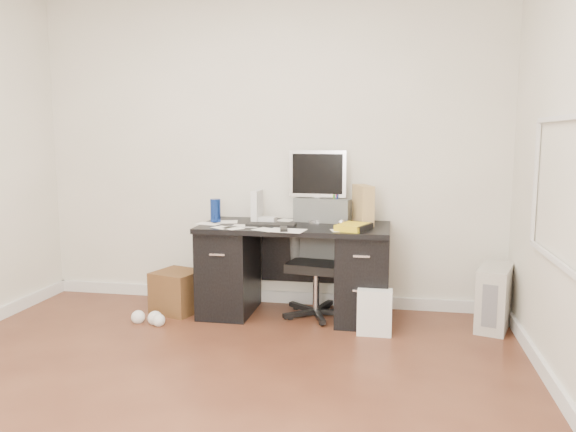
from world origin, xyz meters
name	(u,v)px	position (x,y,z in m)	size (l,w,h in m)	color
ground	(187,407)	(0.00, 0.00, 0.00)	(4.00, 4.00, 0.00)	#482317
room_shell	(187,94)	(0.03, 0.03, 1.66)	(4.02, 4.02, 2.71)	beige
desk	(295,268)	(0.30, 1.65, 0.40)	(1.50, 0.70, 0.75)	black
loose_papers	(269,225)	(0.10, 1.60, 0.75)	(1.10, 0.60, 0.00)	white
lcd_monitor	(318,185)	(0.45, 1.88, 1.05)	(0.47, 0.27, 0.60)	silver
keyboard	(271,225)	(0.13, 1.54, 0.76)	(0.39, 0.13, 0.02)	black
computer_mouse	(341,223)	(0.67, 1.65, 0.78)	(0.06, 0.06, 0.06)	silver
travel_mug	(215,211)	(-0.37, 1.68, 0.85)	(0.08, 0.08, 0.19)	navy
white_binder	(257,206)	(-0.04, 1.77, 0.88)	(0.10, 0.22, 0.26)	silver
magazine_file	(363,205)	(0.83, 1.78, 0.91)	(0.13, 0.27, 0.31)	#AA8452
pen_cup	(335,208)	(0.60, 1.83, 0.87)	(0.10, 0.10, 0.23)	#533317
yellow_book	(353,227)	(0.78, 1.48, 0.77)	(0.21, 0.26, 0.05)	yellow
paper_remote	(286,229)	(0.29, 1.36, 0.76)	(0.27, 0.22, 0.02)	white
office_chair	(316,259)	(0.47, 1.68, 0.47)	(0.53, 0.53, 0.94)	#4D504D
pc_tower	(495,297)	(1.84, 1.64, 0.24)	(0.21, 0.48, 0.48)	#AFA89E
shopping_bag	(375,312)	(0.95, 1.32, 0.17)	(0.25, 0.18, 0.34)	white
wicker_basket	(177,291)	(-0.68, 1.58, 0.17)	(0.34, 0.34, 0.34)	#472A15
desk_printer	(217,293)	(-0.41, 1.80, 0.11)	(0.36, 0.30, 0.21)	slate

